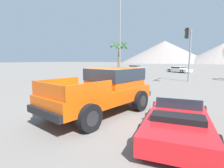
{
  "coord_description": "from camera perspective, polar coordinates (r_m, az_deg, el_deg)",
  "views": [
    {
      "loc": [
        3.88,
        -5.83,
        2.29
      ],
      "look_at": [
        -0.18,
        1.15,
        1.18
      ],
      "focal_mm": 28.0,
      "sensor_mm": 36.0,
      "label": 1
    }
  ],
  "objects": [
    {
      "name": "orange_pickup_truck",
      "position": [
        7.61,
        -1.85,
        -1.14
      ],
      "size": [
        3.01,
        5.49,
        1.92
      ],
      "rotation": [
        0.0,
        0.0,
        -0.18
      ],
      "color": "#CC4C0C",
      "rests_on": "ground_plane"
    },
    {
      "name": "red_convertible_car",
      "position": [
        5.91,
        20.62,
        -11.11
      ],
      "size": [
        2.36,
        4.52,
        1.01
      ],
      "rotation": [
        0.0,
        0.0,
        0.15
      ],
      "color": "red",
      "rests_on": "ground_plane"
    },
    {
      "name": "palm_tree_tall",
      "position": [
        29.89,
        2.17,
        11.56
      ],
      "size": [
        3.11,
        3.11,
        5.54
      ],
      "color": "brown",
      "rests_on": "ground_plane"
    },
    {
      "name": "parked_car_white",
      "position": [
        34.74,
        20.9,
        4.47
      ],
      "size": [
        4.85,
        3.86,
        1.06
      ],
      "rotation": [
        0.0,
        0.0,
        4.18
      ],
      "color": "white",
      "rests_on": "ground_plane"
    },
    {
      "name": "street_lamp_post",
      "position": [
        18.88,
        2.62,
        17.18
      ],
      "size": [
        0.9,
        0.24,
        9.1
      ],
      "color": "slate",
      "rests_on": "ground_plane"
    },
    {
      "name": "parked_car_tan",
      "position": [
        36.3,
        7.48,
        5.17
      ],
      "size": [
        4.05,
        1.96,
        1.25
      ],
      "rotation": [
        0.0,
        0.0,
        4.68
      ],
      "color": "tan",
      "rests_on": "ground_plane"
    },
    {
      "name": "ground_plane",
      "position": [
        7.37,
        -3.32,
        -10.27
      ],
      "size": [
        320.0,
        320.0,
        0.0
      ],
      "primitive_type": "plane",
      "color": "slate"
    },
    {
      "name": "traffic_light_main",
      "position": [
        19.11,
        23.75,
        11.65
      ],
      "size": [
        0.38,
        3.44,
        5.41
      ],
      "rotation": [
        0.0,
        0.0,
        4.71
      ],
      "color": "slate",
      "rests_on": "ground_plane"
    }
  ]
}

